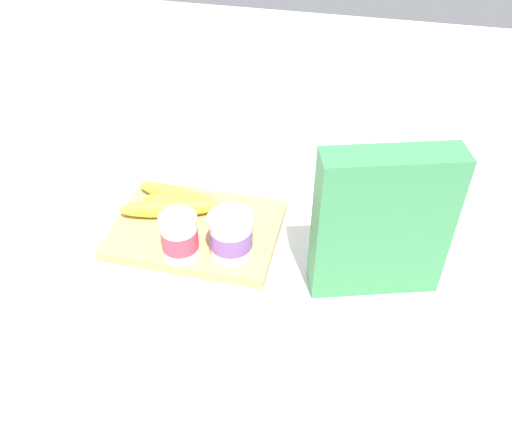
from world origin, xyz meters
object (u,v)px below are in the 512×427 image
(yogurt_cup_front, at_px, (231,235))
(yogurt_cup_back, at_px, (179,237))
(cutting_board, at_px, (197,230))
(cereal_box, at_px, (382,224))
(banana_bunch, at_px, (177,202))

(yogurt_cup_front, distance_m, yogurt_cup_back, 0.09)
(cutting_board, distance_m, yogurt_cup_front, 0.11)
(yogurt_cup_back, bearing_deg, cereal_box, -174.85)
(banana_bunch, bearing_deg, cutting_board, 143.29)
(banana_bunch, bearing_deg, yogurt_cup_back, 112.48)
(banana_bunch, bearing_deg, cereal_box, 166.75)
(cutting_board, height_order, cereal_box, cereal_box)
(cereal_box, bearing_deg, banana_bunch, 149.29)
(cutting_board, relative_size, yogurt_cup_front, 3.77)
(cutting_board, bearing_deg, cereal_box, 171.05)
(cutting_board, bearing_deg, yogurt_cup_back, 89.27)
(cereal_box, bearing_deg, yogurt_cup_front, 163.20)
(cereal_box, bearing_deg, yogurt_cup_back, 167.69)
(yogurt_cup_front, xyz_separation_m, yogurt_cup_back, (0.08, 0.03, 0.00))
(cutting_board, relative_size, banana_bunch, 1.57)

